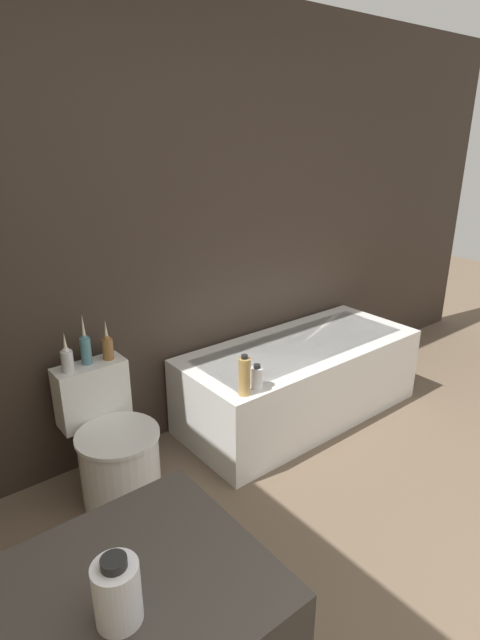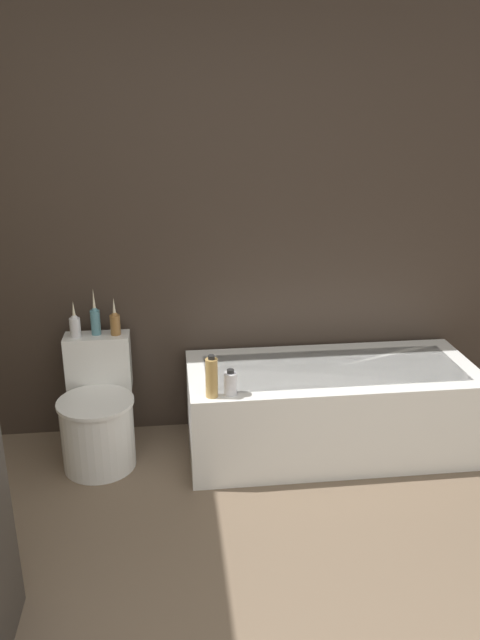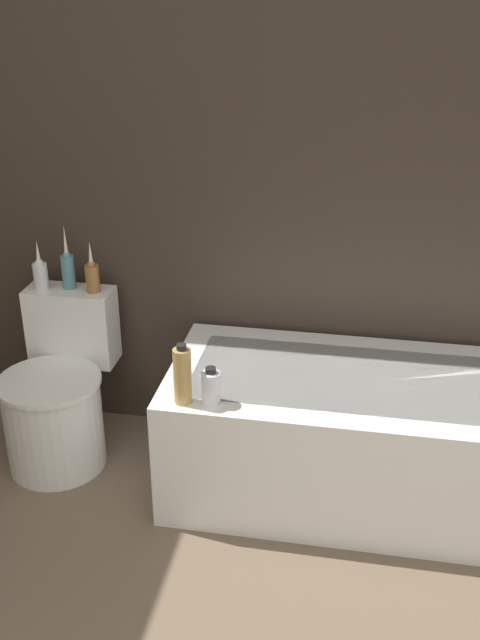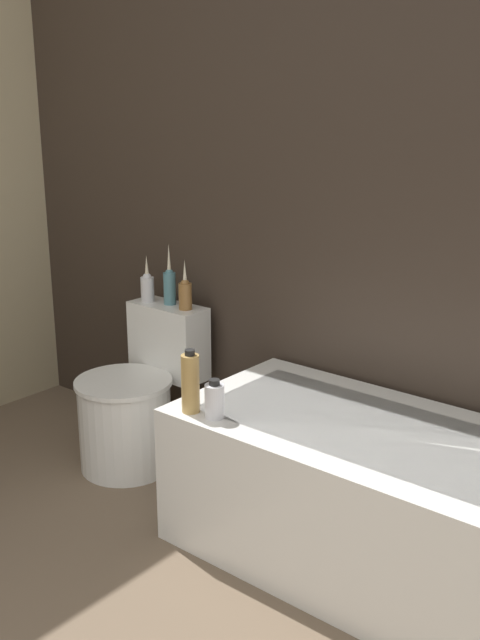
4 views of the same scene
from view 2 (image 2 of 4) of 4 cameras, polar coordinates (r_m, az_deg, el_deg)
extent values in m
cube|color=#332821|center=(3.71, -3.58, 8.69)|extent=(6.40, 0.06, 2.60)
cube|color=white|center=(3.78, 8.25, -7.97)|extent=(1.68, 0.72, 0.53)
cube|color=#B7BCC6|center=(3.67, 8.44, -4.41)|extent=(1.48, 0.52, 0.01)
cylinder|color=white|center=(3.69, -12.84, -10.21)|extent=(0.41, 0.41, 0.40)
cylinder|color=white|center=(3.59, -13.09, -7.32)|extent=(0.43, 0.43, 0.02)
cube|color=white|center=(3.80, -12.81, -3.75)|extent=(0.38, 0.16, 0.34)
cylinder|color=silver|center=(3.72, -14.83, -0.68)|extent=(0.06, 0.06, 0.11)
sphere|color=silver|center=(3.70, -14.91, 0.15)|extent=(0.04, 0.04, 0.04)
cone|color=beige|center=(3.68, -14.98, 0.91)|extent=(0.02, 0.02, 0.10)
cylinder|color=teal|center=(3.72, -13.07, -0.22)|extent=(0.06, 0.06, 0.15)
sphere|color=teal|center=(3.70, -13.16, 0.85)|extent=(0.04, 0.04, 0.04)
cone|color=beige|center=(3.68, -13.24, 1.82)|extent=(0.02, 0.02, 0.13)
cylinder|color=olive|center=(3.70, -11.34, -0.45)|extent=(0.06, 0.06, 0.12)
sphere|color=olive|center=(3.68, -11.40, 0.42)|extent=(0.04, 0.04, 0.04)
cone|color=beige|center=(3.66, -11.45, 1.20)|extent=(0.02, 0.02, 0.11)
cylinder|color=tan|center=(3.25, -2.54, -5.31)|extent=(0.06, 0.06, 0.21)
cylinder|color=black|center=(3.20, -2.57, -3.43)|extent=(0.04, 0.04, 0.02)
cylinder|color=silver|center=(3.29, -0.87, -5.84)|extent=(0.07, 0.07, 0.12)
cylinder|color=black|center=(3.26, -0.88, -4.72)|extent=(0.04, 0.04, 0.02)
camera|label=1|loc=(1.71, -56.51, 5.65)|focal=28.00mm
camera|label=3|loc=(1.08, 43.41, 11.36)|focal=42.00mm
camera|label=4|loc=(2.26, 51.03, 1.99)|focal=42.00mm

